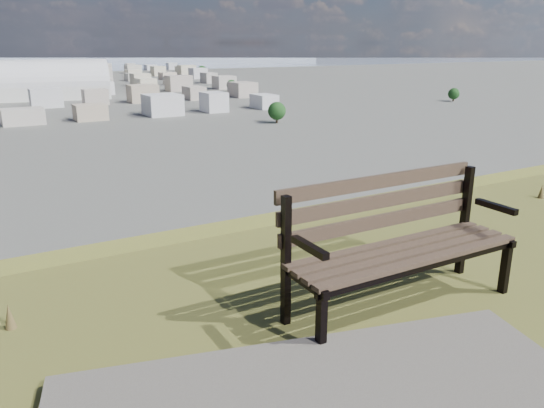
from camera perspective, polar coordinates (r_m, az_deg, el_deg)
park_bench at (r=4.11m, az=13.25°, el=-3.31°), size 1.87×0.61×0.98m
arena at (r=292.67m, az=-23.10°, el=11.51°), size 62.41×33.29×25.10m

